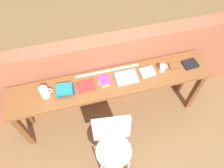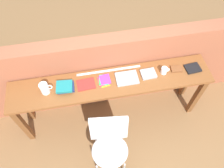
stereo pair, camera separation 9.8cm
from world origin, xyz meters
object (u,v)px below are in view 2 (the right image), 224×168
chair_white_moulded (110,143)px  leather_journal_brown (176,69)px  magazine_cycling (86,84)px  mug (164,70)px  book_open_centre (127,78)px  book_stack_leftmost (65,87)px  pitcher_white (45,88)px  pamphlet_pile_colourful (104,80)px  book_repair_rightmost (193,68)px

chair_white_moulded → leather_journal_brown: (0.97, 0.66, 0.37)m
leather_journal_brown → magazine_cycling: bearing=-173.2°
chair_white_moulded → mug: 1.11m
book_open_centre → book_stack_leftmost: bearing=-179.4°
pitcher_white → pamphlet_pile_colourful: size_ratio=0.96×
book_open_centre → book_repair_rightmost: 0.85m
chair_white_moulded → leather_journal_brown: bearing=34.2°
pamphlet_pile_colourful → mug: 0.75m
pitcher_white → book_stack_leftmost: bearing=1.0°
magazine_cycling → book_open_centre: book_open_centre is taller
book_open_centre → leather_journal_brown: size_ratio=2.08×
chair_white_moulded → book_open_centre: size_ratio=3.30×
chair_white_moulded → pitcher_white: (-0.64, 0.63, 0.43)m
book_stack_leftmost → book_open_centre: book_stack_leftmost is taller
book_stack_leftmost → mug: 1.22m
book_stack_leftmost → leather_journal_brown: bearing=1.4°
chair_white_moulded → mug: (0.80, 0.64, 0.40)m
magazine_cycling → chair_white_moulded: bearing=-78.6°
book_stack_leftmost → book_repair_rightmost: bearing=0.3°
magazine_cycling → book_repair_rightmost: bearing=-3.5°
pitcher_white → pamphlet_pile_colourful: bearing=2.9°
book_repair_rightmost → pamphlet_pile_colourful: bearing=174.5°
chair_white_moulded → book_stack_leftmost: 0.85m
pitcher_white → magazine_cycling: pitcher_white is taller
leather_journal_brown → pamphlet_pile_colourful: bearing=-174.1°
book_open_centre → pamphlet_pile_colourful: bearing=175.3°
book_stack_leftmost → chair_white_moulded: bearing=-56.5°
mug → book_open_centre: bearing=-179.1°
book_open_centre → mug: (0.47, 0.01, 0.03)m
magazine_cycling → book_repair_rightmost: 1.35m
chair_white_moulded → magazine_cycling: size_ratio=4.10×
magazine_cycling → leather_journal_brown: bearing=-2.2°
chair_white_moulded → book_stack_leftmost: book_stack_leftmost is taller
pamphlet_pile_colourful → book_open_centre: book_open_centre is taller
pitcher_white → leather_journal_brown: bearing=1.3°
pamphlet_pile_colourful → book_open_centre: bearing=-4.8°
chair_white_moulded → pamphlet_pile_colourful: 0.75m
book_open_centre → mug: bearing=0.9°
pitcher_white → mug: pitcher_white is taller
magazine_cycling → book_open_centre: (0.50, -0.00, 0.01)m
pitcher_white → book_repair_rightmost: pitcher_white is taller
pitcher_white → book_repair_rightmost: 1.83m
chair_white_moulded → pamphlet_pile_colourful: size_ratio=4.68×
pamphlet_pile_colourful → pitcher_white: bearing=-177.1°
pamphlet_pile_colourful → book_repair_rightmost: bearing=-1.2°
magazine_cycling → mug: (0.97, 0.00, 0.04)m
pamphlet_pile_colourful → book_repair_rightmost: size_ratio=1.02×
pitcher_white → magazine_cycling: (0.47, 0.02, -0.07)m
chair_white_moulded → book_open_centre: 0.81m
magazine_cycling → book_stack_leftmost: bearing=179.6°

